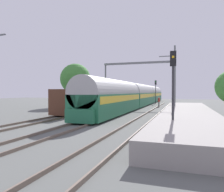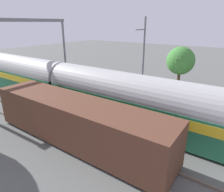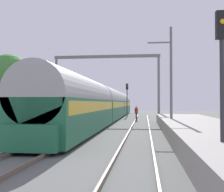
{
  "view_description": "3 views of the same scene",
  "coord_description": "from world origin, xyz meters",
  "px_view_note": "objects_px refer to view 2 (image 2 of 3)",
  "views": [
    {
      "loc": [
        7.63,
        -19.25,
        2.6
      ],
      "look_at": [
        0.0,
        3.66,
        2.11
      ],
      "focal_mm": 34.62,
      "sensor_mm": 36.0,
      "label": 1
    },
    {
      "loc": [
        -12.32,
        -2.27,
        7.42
      ],
      "look_at": [
        0.4,
        6.68,
        1.73
      ],
      "focal_mm": 32.22,
      "sensor_mm": 36.0,
      "label": 2
    },
    {
      "loc": [
        4.6,
        -15.03,
        2.13
      ],
      "look_at": [
        0.0,
        24.28,
        3.06
      ],
      "focal_mm": 45.28,
      "sensor_mm": 36.0,
      "label": 3
    }
  ],
  "objects_px": {
    "person_crossing": "(51,76)",
    "catenary_gantry": "(19,40)",
    "passenger_train": "(15,72)",
    "freight_car": "(77,121)"
  },
  "relations": [
    {
      "from": "person_crossing",
      "to": "catenary_gantry",
      "type": "distance_m",
      "value": 5.85
    },
    {
      "from": "catenary_gantry",
      "to": "person_crossing",
      "type": "bearing_deg",
      "value": -0.21
    },
    {
      "from": "passenger_train",
      "to": "catenary_gantry",
      "type": "distance_m",
      "value": 4.11
    },
    {
      "from": "person_crossing",
      "to": "freight_car",
      "type": "bearing_deg",
      "value": -6.61
    },
    {
      "from": "catenary_gantry",
      "to": "freight_car",
      "type": "bearing_deg",
      "value": -108.92
    },
    {
      "from": "passenger_train",
      "to": "catenary_gantry",
      "type": "bearing_deg",
      "value": -90.0
    },
    {
      "from": "person_crossing",
      "to": "passenger_train",
      "type": "bearing_deg",
      "value": -91.5
    },
    {
      "from": "passenger_train",
      "to": "person_crossing",
      "type": "relative_size",
      "value": 28.44
    },
    {
      "from": "freight_car",
      "to": "catenary_gantry",
      "type": "distance_m",
      "value": 13.65
    },
    {
      "from": "freight_car",
      "to": "person_crossing",
      "type": "xyz_separation_m",
      "value": [
        7.79,
        12.28,
        -0.44
      ]
    }
  ]
}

